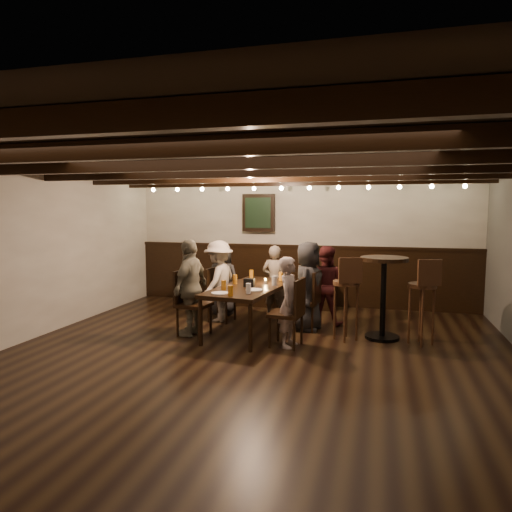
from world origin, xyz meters
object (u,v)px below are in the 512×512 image
(high_top_table, at_px, (384,285))
(chair_right_far, at_px, (287,326))
(person_bench_right, at_px, (325,285))
(bar_stool_right, at_px, (422,313))
(chair_right_near, at_px, (306,312))
(person_bench_centre, at_px, (275,281))
(person_left_near, at_px, (219,281))
(person_left_far, at_px, (191,287))
(dining_table, at_px, (251,290))
(chair_left_far, at_px, (193,315))
(person_right_far, at_px, (290,302))
(person_right_near, at_px, (308,286))
(chair_left_near, at_px, (221,305))
(bar_stool_left, at_px, (346,309))
(person_bench_left, at_px, (223,279))

(high_top_table, bearing_deg, chair_right_far, -150.18)
(person_bench_right, height_order, bar_stool_right, person_bench_right)
(chair_right_near, relative_size, person_bench_centre, 0.74)
(person_bench_right, xyz_separation_m, person_left_near, (-1.69, -0.25, 0.03))
(person_left_far, relative_size, bar_stool_right, 1.19)
(person_bench_centre, relative_size, person_left_near, 0.93)
(dining_table, relative_size, chair_left_far, 2.05)
(chair_right_far, bearing_deg, high_top_table, -53.28)
(person_right_far, bearing_deg, person_right_near, 0.00)
(person_left_near, bearing_deg, chair_right_near, 90.00)
(person_right_far, xyz_separation_m, high_top_table, (1.20, 0.71, 0.16))
(high_top_table, bearing_deg, person_left_near, 171.96)
(chair_left_near, height_order, person_bench_right, person_bench_right)
(person_right_near, bearing_deg, chair_right_far, 178.05)
(chair_left_far, distance_m, person_right_near, 1.77)
(chair_right_far, bearing_deg, chair_left_far, 90.00)
(person_right_near, xyz_separation_m, bar_stool_right, (1.59, -0.34, -0.23))
(chair_left_near, height_order, chair_right_far, chair_right_far)
(chair_left_far, bearing_deg, person_right_far, 90.00)
(chair_left_far, relative_size, bar_stool_left, 0.80)
(chair_right_near, xyz_separation_m, person_left_far, (-1.57, -0.72, 0.42))
(chair_right_far, distance_m, person_bench_right, 1.41)
(chair_right_near, bearing_deg, person_bench_left, 74.47)
(person_left_far, bearing_deg, chair_left_near, 177.98)
(chair_left_near, relative_size, chair_left_far, 0.92)
(dining_table, distance_m, person_bench_left, 1.27)
(dining_table, height_order, high_top_table, high_top_table)
(dining_table, relative_size, chair_right_near, 2.15)
(chair_right_near, xyz_separation_m, person_right_near, (0.03, -0.00, 0.40))
(bar_stool_left, distance_m, bar_stool_right, 1.00)
(person_bench_right, bearing_deg, chair_right_near, 68.09)
(chair_left_near, height_order, high_top_table, high_top_table)
(dining_table, distance_m, person_left_near, 0.87)
(person_bench_right, height_order, person_left_far, person_left_far)
(dining_table, relative_size, person_left_near, 1.47)
(person_bench_left, bearing_deg, chair_left_near, 111.99)
(person_left_far, xyz_separation_m, high_top_table, (2.69, 0.53, 0.06))
(dining_table, relative_size, bar_stool_left, 1.64)
(dining_table, distance_m, bar_stool_right, 2.40)
(person_bench_right, relative_size, person_left_far, 0.89)
(person_right_far, bearing_deg, person_bench_right, -6.34)
(chair_right_near, bearing_deg, chair_left_near, 90.00)
(person_left_far, relative_size, bar_stool_left, 1.19)
(chair_left_near, relative_size, high_top_table, 0.75)
(person_bench_centre, distance_m, person_left_near, 0.96)
(chair_left_far, relative_size, person_bench_right, 0.76)
(chair_right_far, relative_size, person_bench_centre, 0.75)
(person_left_far, bearing_deg, chair_right_near, 121.49)
(person_bench_centre, distance_m, bar_stool_right, 2.49)
(chair_left_near, height_order, person_bench_centre, person_bench_centre)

